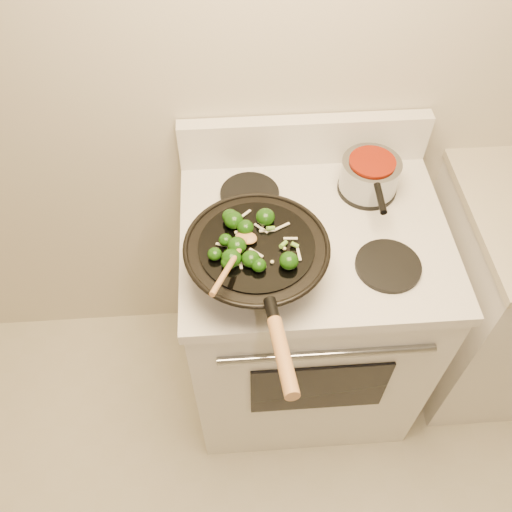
{
  "coord_description": "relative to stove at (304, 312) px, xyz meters",
  "views": [
    {
      "loc": [
        -0.32,
        0.16,
        2.1
      ],
      "look_at": [
        -0.27,
        1.0,
        1.02
      ],
      "focal_mm": 38.0,
      "sensor_mm": 36.0,
      "label": 1
    }
  ],
  "objects": [
    {
      "name": "wooden_spoon",
      "position": [
        -0.23,
        -0.2,
        0.6
      ],
      "size": [
        0.13,
        0.24,
        0.07
      ],
      "color": "#AE7744",
      "rests_on": "wok"
    },
    {
      "name": "stirfry",
      "position": [
        -0.21,
        -0.16,
        0.59
      ],
      "size": [
        0.23,
        0.21,
        0.04
      ],
      "color": "#123808",
      "rests_on": "wok"
    },
    {
      "name": "wok",
      "position": [
        -0.18,
        -0.16,
        0.53
      ],
      "size": [
        0.38,
        0.62,
        0.18
      ],
      "color": "black",
      "rests_on": "stove"
    },
    {
      "name": "stove",
      "position": [
        0.0,
        0.0,
        0.0
      ],
      "size": [
        0.78,
        0.67,
        1.08
      ],
      "color": "silver",
      "rests_on": "ground"
    },
    {
      "name": "saucepan",
      "position": [
        0.18,
        0.15,
        0.51
      ],
      "size": [
        0.18,
        0.28,
        0.1
      ],
      "color": "gray",
      "rests_on": "stove"
    }
  ]
}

